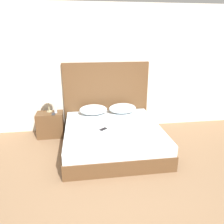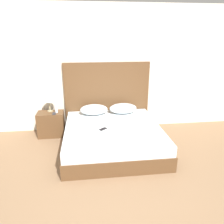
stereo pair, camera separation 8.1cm
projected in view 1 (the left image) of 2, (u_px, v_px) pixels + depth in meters
ground_plane at (120, 195)px, 2.99m from camera, size 16.00×16.00×0.00m
wall_back at (101, 70)px, 4.78m from camera, size 10.00×0.06×2.70m
bed at (113, 137)px, 4.18m from camera, size 1.80×1.91×0.45m
headboard at (106, 97)px, 4.92m from camera, size 1.89×0.05×1.52m
pillow_left at (93, 110)px, 4.69m from camera, size 0.59×0.40×0.21m
pillow_right at (122, 108)px, 4.77m from camera, size 0.59×0.40×0.21m
phone_on_bed at (103, 129)px, 3.97m from camera, size 0.16×0.15×0.01m
nightstand at (50, 124)px, 4.66m from camera, size 0.55×0.37×0.53m
table_lamp at (48, 98)px, 4.54m from camera, size 0.26×0.26×0.38m
phone_on_nightstand at (53, 114)px, 4.50m from camera, size 0.08×0.15×0.01m
toiletry_bottle at (55, 109)px, 4.55m from camera, size 0.06×0.06×0.16m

